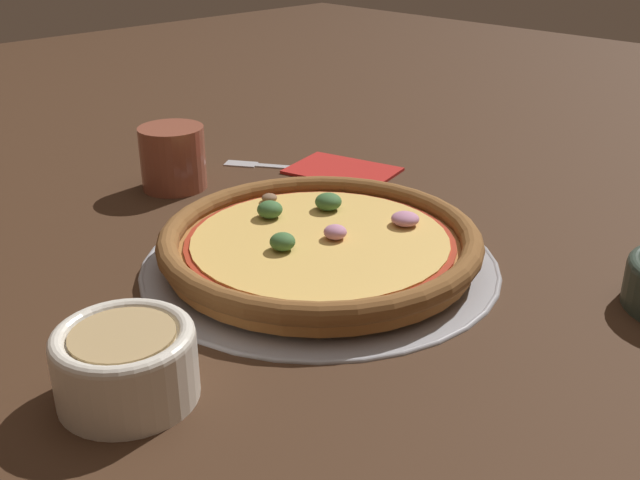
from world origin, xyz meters
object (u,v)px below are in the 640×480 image
Objects in this scene: pizza_tray at (320,261)px; drinking_cup at (173,158)px; pizza at (320,242)px; fork at (275,166)px; bowl_near at (125,361)px; napkin at (343,169)px.

drinking_cup is (-0.29, 0.02, 0.04)m from pizza_tray.
drinking_cup is at bearing 175.26° from pizza.
pizza_tray reaches higher than fork.
drinking_cup reaches higher than pizza.
bowl_near reaches higher than fork.
pizza_tray is 4.40× the size of drinking_cup.
pizza reaches higher than napkin.
napkin is at bearing 116.24° from bowl_near.
pizza_tray is 0.30m from drinking_cup.
fork is at bearing 126.58° from bowl_near.
bowl_near is at bearing -77.47° from pizza_tray.
pizza is 0.31m from fork.
fork is (-0.08, -0.05, -0.00)m from napkin.
pizza is at bearing -4.74° from drinking_cup.
bowl_near reaches higher than napkin.
bowl_near reaches higher than pizza_tray.
fork is at bearing 146.94° from pizza_tray.
bowl_near is 1.28× the size of drinking_cup.
drinking_cup is (-0.29, 0.02, 0.02)m from pizza.
bowl_near is 0.66× the size of napkin.
pizza_tray and napkin have the same top height.
pizza_tray is at bearing 114.27° from fork.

